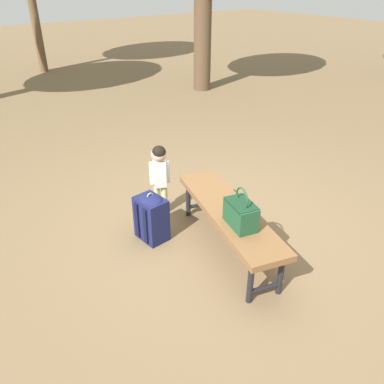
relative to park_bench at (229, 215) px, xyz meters
The scene contains 5 objects.
ground_plane 0.55m from the park_bench, 18.99° to the right, with size 40.00×40.00×0.00m, color brown.
park_bench is the anchor object (origin of this frame).
handbag 0.33m from the park_bench, 158.68° to the left, with size 0.35×0.25×0.37m.
child_standing 0.96m from the park_bench, ahead, with size 0.17×0.21×0.81m.
backpack_large 0.78m from the park_bench, 39.27° to the left, with size 0.33×0.30×0.52m.
Camera 1 is at (-2.61, 2.23, 2.36)m, focal length 36.59 mm.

